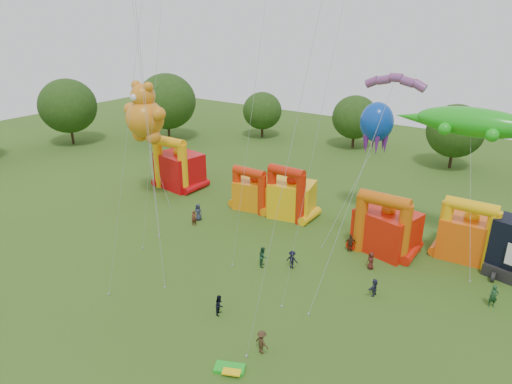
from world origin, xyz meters
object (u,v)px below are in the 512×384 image
Objects in this scene: octopus_kite at (360,167)px; gecko_kite at (471,179)px; bouncy_castle_0 at (178,168)px; spectator_0 at (198,212)px; teddy_bear_kite at (146,120)px; bouncy_castle_2 at (291,197)px; spectator_4 at (350,243)px.

gecko_kite is at bearing -5.22° from octopus_kite.
spectator_0 is (9.19, -6.53, -1.73)m from bouncy_castle_0.
octopus_kite is at bearing 18.37° from teddy_bear_kite.
gecko_kite is (35.28, 1.42, 5.24)m from bouncy_castle_0.
gecko_kite is 7.14× the size of spectator_0.
teddy_bear_kite reaches higher than bouncy_castle_0.
gecko_kite is (34.59, 6.85, -2.26)m from teddy_bear_kite.
bouncy_castle_0 is 0.54× the size of octopus_kite.
gecko_kite reaches higher than bouncy_castle_2.
gecko_kite is at bearing 1.82° from spectator_0.
octopus_kite is at bearing 15.45° from spectator_0.
teddy_bear_kite is 12.59m from spectator_0.
bouncy_castle_0 is at bearing -37.78° from spectator_4.
spectator_0 is 1.07× the size of spectator_4.
teddy_bear_kite reaches higher than gecko_kite.
teddy_bear_kite is at bearing -25.92° from spectator_4.
bouncy_castle_0 is at bearing 97.29° from teddy_bear_kite.
gecko_kite is 11.05m from octopus_kite.
octopus_kite reaches higher than spectator_0.
octopus_kite is (7.12, 2.07, 4.39)m from bouncy_castle_2.
gecko_kite is at bearing 2.31° from bouncy_castle_0.
teddy_bear_kite is 25.15m from octopus_kite.
bouncy_castle_0 is 0.49× the size of teddy_bear_kite.
bouncy_castle_0 is 9.28m from teddy_bear_kite.
gecko_kite is 7.65× the size of spectator_4.
spectator_0 is (8.50, -1.10, -9.23)m from teddy_bear_kite.
bouncy_castle_0 is at bearing -178.81° from bouncy_castle_2.
octopus_kite reaches higher than bouncy_castle_0.
spectator_0 is at bearing -139.38° from bouncy_castle_2.
spectator_4 is (17.17, 2.92, -0.07)m from spectator_0.
spectator_0 is 17.42m from spectator_4.
teddy_bear_kite is (-16.53, -5.79, 7.81)m from bouncy_castle_2.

